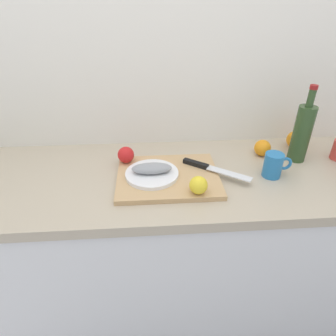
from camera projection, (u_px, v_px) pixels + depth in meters
name	position (u px, v px, depth m)	size (l,w,h in m)	color
ground_plane	(166.00, 308.00, 1.65)	(12.00, 12.00, 0.00)	slate
back_wall	(160.00, 68.00, 1.27)	(3.20, 0.05, 2.50)	white
kitchen_counter	(165.00, 252.00, 1.41)	(2.00, 0.60, 0.90)	white
cutting_board	(168.00, 177.00, 1.15)	(0.40, 0.32, 0.02)	tan
white_plate	(152.00, 174.00, 1.13)	(0.21, 0.21, 0.01)	white
fish_fillet	(152.00, 168.00, 1.12)	(0.16, 0.07, 0.04)	gray
chef_knife	(208.00, 167.00, 1.17)	(0.25, 0.19, 0.02)	silver
lemon_0	(198.00, 185.00, 1.02)	(0.07, 0.07, 0.07)	yellow
tomato_0	(126.00, 155.00, 1.21)	(0.07, 0.07, 0.07)	red
wine_bottle	(302.00, 132.00, 1.22)	(0.07, 0.07, 0.33)	#2D4723
coffee_mug_0	(274.00, 165.00, 1.15)	(0.11, 0.07, 0.10)	#2672B2
orange_1	(295.00, 140.00, 1.36)	(0.08, 0.08, 0.08)	orange
orange_2	(262.00, 148.00, 1.30)	(0.07, 0.07, 0.07)	orange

